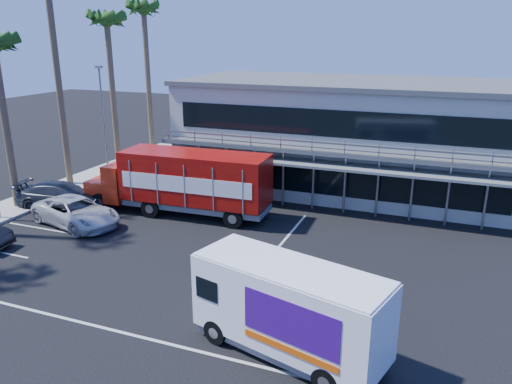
% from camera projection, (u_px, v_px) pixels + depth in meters
% --- Properties ---
extents(ground, '(120.00, 120.00, 0.00)m').
position_uv_depth(ground, '(215.00, 267.00, 22.90)').
color(ground, black).
rests_on(ground, ground).
extents(building, '(22.40, 12.00, 7.30)m').
position_uv_depth(building, '(349.00, 135.00, 34.03)').
color(building, '#A1A496').
rests_on(building, ground).
extents(curb_strip, '(3.00, 32.00, 0.16)m').
position_uv_depth(curb_strip, '(52.00, 192.00, 33.39)').
color(curb_strip, '#A5A399').
rests_on(curb_strip, ground).
extents(palm_e, '(2.80, 2.80, 12.25)m').
position_uv_depth(palm_e, '(107.00, 29.00, 36.33)').
color(palm_e, brown).
rests_on(palm_e, ground).
extents(palm_f, '(2.80, 2.80, 13.25)m').
position_uv_depth(palm_f, '(144.00, 18.00, 41.09)').
color(palm_f, brown).
rests_on(palm_f, ground).
extents(light_pole_far, '(0.50, 0.25, 8.09)m').
position_uv_depth(light_pole_far, '(103.00, 116.00, 36.22)').
color(light_pole_far, gray).
rests_on(light_pole_far, ground).
extents(red_truck, '(11.27, 3.10, 3.76)m').
position_uv_depth(red_truck, '(183.00, 181.00, 29.00)').
color(red_truck, '#B5260E').
rests_on(red_truck, ground).
extents(white_van, '(6.88, 3.87, 3.19)m').
position_uv_depth(white_van, '(289.00, 309.00, 16.18)').
color(white_van, white).
rests_on(white_van, ground).
extents(parked_car_c, '(6.00, 3.91, 1.54)m').
position_uv_depth(parked_car_c, '(76.00, 212.00, 27.71)').
color(parked_car_c, silver).
rests_on(parked_car_c, ground).
extents(parked_car_d, '(5.83, 3.37, 1.59)m').
position_uv_depth(parked_car_d, '(62.00, 195.00, 30.47)').
color(parked_car_d, '#2A2E38').
rests_on(parked_car_d, ground).
extents(parked_car_e, '(4.02, 1.91, 1.33)m').
position_uv_depth(parked_car_e, '(149.00, 179.00, 34.28)').
color(parked_car_e, gray).
rests_on(parked_car_e, ground).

